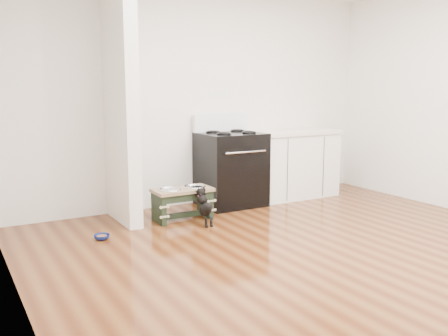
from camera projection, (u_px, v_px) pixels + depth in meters
ground at (331, 258)px, 4.40m from camera, size 5.00×5.00×0.00m
room_shell at (338, 72)px, 4.13m from camera, size 5.00×5.00×5.00m
partition_wall at (121, 100)px, 5.39m from camera, size 0.15×0.80×2.70m
oven_range at (231, 168)px, 6.29m from camera, size 0.76×0.69×1.14m
cabinet_run at (292, 164)px, 6.79m from camera, size 1.24×0.64×0.91m
dog_feeder at (183, 198)px, 5.62m from camera, size 0.66×0.35×0.38m
puppy at (204, 205)px, 5.42m from camera, size 0.12×0.34×0.40m
floor_bowl at (102, 237)px, 4.93m from camera, size 0.16×0.16×0.05m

